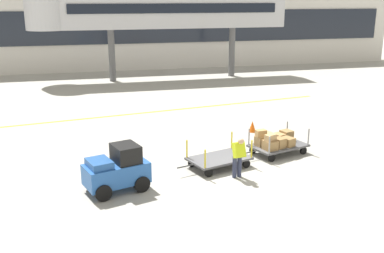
% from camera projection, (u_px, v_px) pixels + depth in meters
% --- Properties ---
extents(ground_plane, '(120.00, 120.00, 0.00)m').
position_uv_depth(ground_plane, '(229.00, 171.00, 17.14)').
color(ground_plane, '#9E9B91').
extents(apron_lead_line, '(21.12, 3.56, 0.01)m').
position_uv_depth(apron_lead_line, '(156.00, 112.00, 25.81)').
color(apron_lead_line, yellow).
rests_on(apron_lead_line, ground_plane).
extents(terminal_building, '(48.80, 2.51, 6.83)m').
position_uv_depth(terminal_building, '(139.00, 30.00, 40.41)').
color(terminal_building, beige).
rests_on(terminal_building, ground_plane).
extents(jet_bridge, '(19.69, 3.00, 6.57)m').
position_uv_depth(jet_bridge, '(151.00, 11.00, 34.38)').
color(jet_bridge, '#B7B7BC').
rests_on(jet_bridge, ground_plane).
extents(baggage_tug, '(2.33, 1.75, 1.58)m').
position_uv_depth(baggage_tug, '(117.00, 170.00, 15.19)').
color(baggage_tug, '#2659A5').
rests_on(baggage_tug, ground_plane).
extents(baggage_cart_lead, '(3.08, 2.03, 1.10)m').
position_uv_depth(baggage_cart_lead, '(219.00, 159.00, 17.37)').
color(baggage_cart_lead, '#4C4C4F').
rests_on(baggage_cart_lead, ground_plane).
extents(baggage_cart_middle, '(3.08, 2.03, 1.10)m').
position_uv_depth(baggage_cart_middle, '(276.00, 142.00, 18.78)').
color(baggage_cart_middle, '#4C4C4F').
rests_on(baggage_cart_middle, ground_plane).
extents(baggage_handler, '(0.47, 0.48, 1.56)m').
position_uv_depth(baggage_handler, '(238.00, 155.00, 16.22)').
color(baggage_handler, '#2D334C').
rests_on(baggage_handler, ground_plane).
extents(safety_cone_near, '(0.36, 0.36, 0.55)m').
position_uv_depth(safety_cone_near, '(252.00, 126.00, 21.92)').
color(safety_cone_near, '#EA590F').
rests_on(safety_cone_near, ground_plane).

